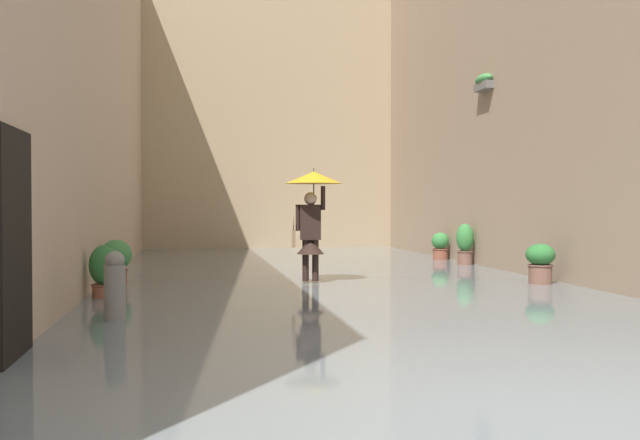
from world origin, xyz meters
TOP-DOWN VIEW (x-y plane):
  - ground_plane at (0.00, -9.38)m, footprint 60.00×60.00m
  - flood_water at (0.00, -9.38)m, footprint 9.13×24.76m
  - building_facade_right at (5.07, -9.37)m, footprint 2.04×22.76m
  - building_facade_far at (0.00, -19.66)m, footprint 11.93×1.80m
  - person_wading at (0.38, -8.11)m, footprint 1.05×1.05m
  - potted_plant_mid_left at (-3.91, -11.40)m, footprint 0.42×0.42m
  - potted_plant_mid_right at (3.88, -6.71)m, footprint 0.44×0.44m
  - potted_plant_far_right at (3.89, -8.52)m, footprint 0.56×0.56m
  - potted_plant_near_left at (-3.89, -13.06)m, footprint 0.45×0.45m
  - potted_plant_far_left at (-3.69, -7.26)m, footprint 0.53×0.53m
  - mooring_bollard at (3.48, -4.47)m, footprint 0.26×0.26m

SIDE VIEW (x-z plane):
  - ground_plane at x=0.00m, z-range 0.00..0.00m
  - flood_water at x=0.00m, z-range 0.00..0.07m
  - potted_plant_near_left at x=-3.89m, z-range 0.03..0.80m
  - potted_plant_far_left at x=-3.69m, z-range 0.04..0.84m
  - mooring_bollard at x=3.48m, z-range 0.00..0.92m
  - potted_plant_mid_right at x=3.88m, z-range 0.03..0.90m
  - potted_plant_far_right at x=3.89m, z-range 0.06..0.93m
  - potted_plant_mid_left at x=-3.91m, z-range 0.04..1.09m
  - person_wading at x=0.38m, z-range 0.45..2.63m
  - building_facade_right at x=5.07m, z-range 0.00..9.02m
  - building_facade_far at x=0.00m, z-range 0.00..11.55m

